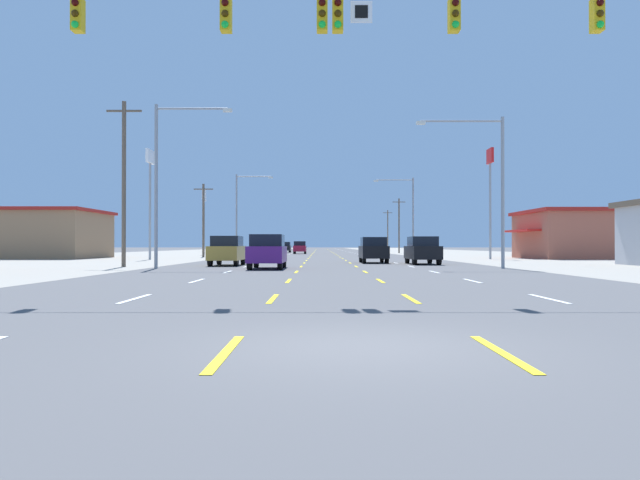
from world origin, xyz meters
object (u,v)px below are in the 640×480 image
Objects in this scene: suv_inner_left_nearest at (265,251)px; suv_far_left_near at (225,250)px; suv_far_right_mid at (420,250)px; suv_inner_right_midfar at (371,250)px; streetlight_left_row_1 at (238,209)px; streetlight_left_row_0 at (162,172)px; pole_sign_left_row_1 at (148,178)px; pole_sign_left_row_2 at (202,205)px; suv_far_right_far at (370,248)px; streetlight_right_row_0 at (489,178)px; streetlight_right_row_1 at (406,210)px; suv_far_left_farthest at (283,247)px; suv_inner_left_farther at (298,247)px; pole_sign_right_row_1 at (488,180)px.

suv_far_left_near is at bearing 120.19° from suv_inner_left_nearest.
suv_far_left_near and suv_far_right_mid have the same top height.
suv_inner_right_midfar is 0.52× the size of streetlight_left_row_1.
suv_far_left_near is 7.51m from streetlight_left_row_0.
pole_sign_left_row_1 is 27.09m from pole_sign_left_row_2.
suv_far_right_far is 50.47m from streetlight_right_row_0.
pole_sign_left_row_1 is at bearing -120.11° from streetlight_left_row_1.
suv_inner_left_nearest is 0.54× the size of streetlight_right_row_1.
suv_far_left_farthest is at bearing 71.01° from pole_sign_left_row_2.
pole_sign_left_row_1 reaches higher than suv_far_left_farthest.
suv_inner_left_nearest and suv_inner_left_farther have the same top height.
suv_inner_left_farther is at bearing 86.75° from suv_far_left_near.
suv_inner_right_midfar and suv_far_left_farthest have the same top height.
suv_inner_left_farther is 1.00× the size of suv_far_left_farthest.
suv_inner_right_midfar is 43.03m from pole_sign_left_row_2.
suv_far_left_near is 0.52× the size of streetlight_left_row_1.
suv_inner_left_farther is 0.55× the size of streetlight_right_row_0.
streetlight_right_row_0 is at bearing -87.04° from suv_far_right_far.
suv_inner_right_midfar is (-3.24, 3.14, 0.00)m from suv_far_right_mid.
suv_inner_left_farther is at bearing 102.66° from streetlight_right_row_0.
suv_inner_right_midfar is at bearing -135.71° from pole_sign_right_row_1.
streetlight_left_row_1 is at bearing 95.93° from suv_far_left_near.
suv_inner_left_nearest and suv_far_right_mid have the same top height.
streetlight_left_row_0 is at bearing -138.02° from pole_sign_right_row_1.
streetlight_right_row_0 is at bearing -61.37° from pole_sign_left_row_2.
suv_far_left_near is 1.00× the size of suv_far_right_far.
suv_far_right_far is at bearing 50.85° from pole_sign_left_row_1.
streetlight_right_row_0 is at bearing -90.19° from streetlight_right_row_1.
streetlight_left_row_1 reaches higher than pole_sign_left_row_2.
streetlight_right_row_0 is (-6.60, -23.20, -2.50)m from pole_sign_right_row_1.
streetlight_right_row_1 is (2.83, 25.43, 4.35)m from suv_far_right_mid.
pole_sign_left_row_2 is at bearing -108.99° from suv_far_left_farthest.
streetlight_left_row_0 is (7.20, -48.34, -1.33)m from pole_sign_left_row_2.
suv_far_right_mid is at bearing -96.36° from streetlight_right_row_1.
pole_sign_left_row_1 is 1.08× the size of streetlight_left_row_0.
streetlight_left_row_0 is (-2.87, -5.19, 4.60)m from suv_far_left_near.
pole_sign_left_row_1 is at bearing 121.51° from suv_far_left_near.
pole_sign_left_row_1 reaches higher than suv_inner_right_midfar.
pole_sign_left_row_1 reaches higher than pole_sign_left_row_2.
streetlight_left_row_0 is at bearing -118.93° from suv_far_left_near.
suv_far_right_mid is at bearing -78.62° from suv_far_left_farthest.
streetlight_left_row_0 is 38.43m from streetlight_right_row_1.
streetlight_left_row_0 is at bearing -91.93° from suv_far_left_farthest.
pole_sign_left_row_2 is 1.02× the size of streetlight_right_row_1.
streetlight_left_row_1 is (-2.62, -43.55, 4.51)m from suv_far_left_farthest.
streetlight_right_row_0 reaches higher than suv_far_right_mid.
suv_inner_left_farther is (-7.30, 48.07, 0.00)m from suv_inner_right_midfar.
suv_inner_right_midfar is at bearing -80.82° from suv_far_left_farthest.
suv_far_left_farthest is 76.97m from streetlight_left_row_0.
streetlight_right_row_0 is (19.19, -0.00, -0.32)m from streetlight_left_row_0.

